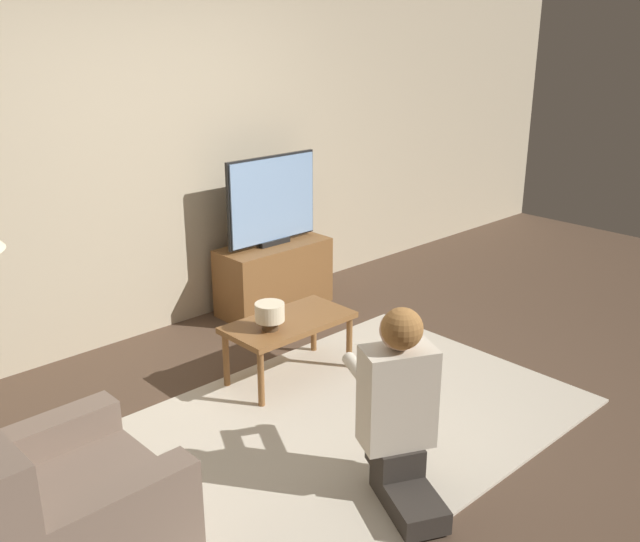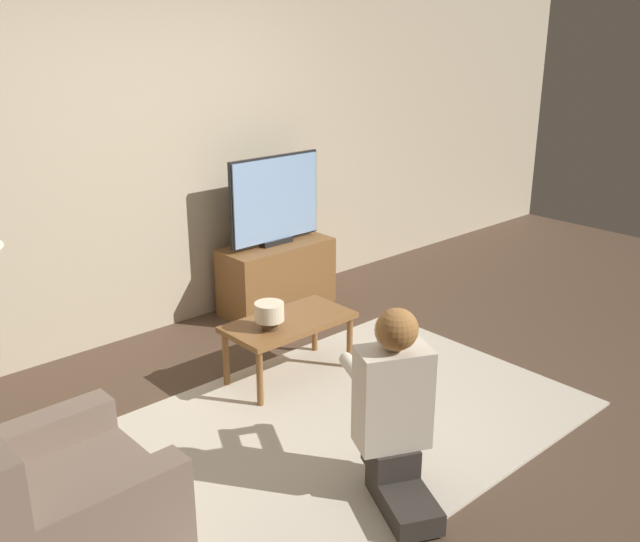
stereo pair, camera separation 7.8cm
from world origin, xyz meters
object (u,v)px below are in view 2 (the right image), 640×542
Objects in this scene: coffee_table at (289,327)px; person_kneeling at (394,405)px; armchair at (54,524)px; tv at (275,200)px; table_lamp at (269,313)px.

coffee_table is 1.31m from person_kneeling.
armchair is 1.53m from person_kneeling.
armchair is at bearing -145.50° from tv.
table_lamp is at bearing -168.85° from coffee_table.
tv is 2.50m from person_kneeling.
person_kneeling is (-1.08, -2.22, -0.40)m from tv.
table_lamp is (1.65, 0.72, 0.21)m from armchair.
table_lamp is (0.21, 1.21, 0.03)m from person_kneeling.
armchair reaches higher than table_lamp.
person_kneeling is 5.28× the size of table_lamp.
tv is 1.31m from coffee_table.
tv is 1.38m from table_lamp.
tv reaches higher than armchair.
armchair is at bearing -156.55° from table_lamp.
coffee_table is 1.98m from armchair.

